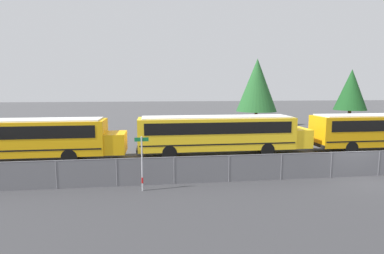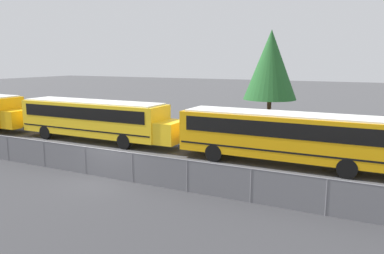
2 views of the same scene
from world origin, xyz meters
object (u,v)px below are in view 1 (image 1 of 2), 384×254
Objects in this scene: school_bus_2 at (22,136)px; school_bus_3 at (220,132)px; tree_0 at (257,85)px; tree_2 at (351,90)px; street_sign at (142,162)px.

school_bus_3 is (14.31, 0.47, 0.00)m from school_bus_2.
school_bus_3 is 1.49× the size of tree_0.
tree_2 reaches higher than school_bus_2.
street_sign is at bearing -126.90° from school_bus_3.
tree_2 is (13.44, -0.45, -0.62)m from tree_0.
tree_0 is 1.17× the size of tree_2.
tree_2 is (22.19, 16.05, 3.11)m from school_bus_3.
school_bus_3 is at bearing 53.10° from street_sign.
tree_0 is (8.75, 16.50, 3.73)m from school_bus_3.
tree_0 reaches higher than tree_2.
school_bus_2 reaches higher than street_sign.
street_sign is 0.31× the size of tree_0.
tree_0 is at bearing 36.34° from school_bus_2.
tree_0 reaches higher than school_bus_2.
school_bus_2 is 14.32m from school_bus_3.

